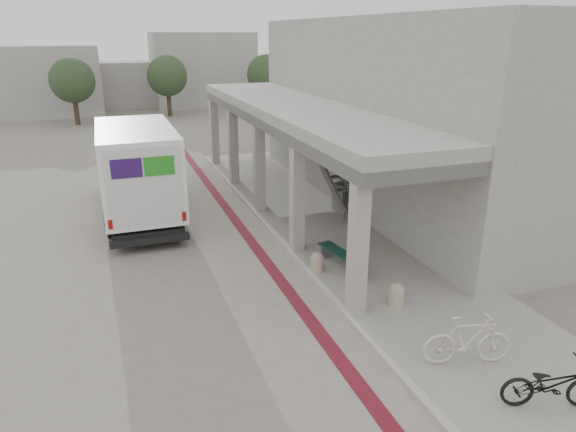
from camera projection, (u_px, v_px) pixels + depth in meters
name	position (u px, v px, depth m)	size (l,w,h in m)	color
ground	(235.00, 269.00, 14.87)	(120.00, 120.00, 0.00)	slate
bike_lane_stripe	(250.00, 240.00, 16.96)	(0.35, 40.00, 0.01)	#56111B
sidewalk	(359.00, 249.00, 16.11)	(4.40, 28.00, 0.12)	gray
transit_building	(375.00, 116.00, 19.87)	(7.60, 17.00, 7.00)	gray
distant_backdrop	(103.00, 78.00, 44.90)	(28.00, 10.00, 6.50)	gray
tree_left	(72.00, 81.00, 37.06)	(3.20, 3.20, 4.80)	#38281C
tree_mid	(167.00, 76.00, 41.04)	(3.20, 3.20, 4.80)	#38281C
tree_right	(266.00, 74.00, 42.68)	(3.20, 3.20, 4.80)	#38281C
fedex_truck	(137.00, 166.00, 18.85)	(2.55, 8.03, 3.42)	black
bench	(342.00, 257.00, 14.52)	(0.72, 2.01, 0.46)	slate
bollard_near	(396.00, 294.00, 12.59)	(0.39, 0.39, 0.58)	tan
bollard_far	(317.00, 261.00, 14.40)	(0.37, 0.37, 0.56)	tan
utility_cabinet	(342.00, 197.00, 19.27)	(0.46, 0.62, 1.03)	gray
bicycle_black	(551.00, 384.00, 9.08)	(0.62, 1.77, 0.93)	black
bicycle_cream	(468.00, 340.00, 10.25)	(0.51, 1.82, 1.09)	beige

